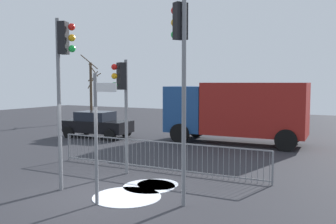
% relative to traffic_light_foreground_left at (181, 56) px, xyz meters
% --- Properties ---
extents(ground_plane, '(60.00, 60.00, 0.00)m').
position_rel_traffic_light_foreground_left_xyz_m(ground_plane, '(-2.32, -0.48, -3.77)').
color(ground_plane, '#2D2D33').
extents(traffic_light_foreground_left, '(0.52, 0.42, 5.16)m').
position_rel_traffic_light_foreground_left_xyz_m(traffic_light_foreground_left, '(0.00, 0.00, 0.00)').
color(traffic_light_foreground_left, slate).
rests_on(traffic_light_foreground_left, ground).
extents(traffic_light_rear_right, '(0.42, 0.51, 3.87)m').
position_rel_traffic_light_foreground_left_xyz_m(traffic_light_rear_right, '(-3.12, 1.83, -0.93)').
color(traffic_light_rear_right, slate).
rests_on(traffic_light_rear_right, ground).
extents(traffic_light_mid_left, '(0.54, 0.38, 4.90)m').
position_rel_traffic_light_foreground_left_xyz_m(traffic_light_mid_left, '(-3.47, -0.49, -0.18)').
color(traffic_light_mid_left, slate).
rests_on(traffic_light_mid_left, ground).
extents(direction_sign_post, '(0.78, 0.18, 3.34)m').
position_rel_traffic_light_foreground_left_xyz_m(direction_sign_post, '(-1.82, -1.03, -1.90)').
color(direction_sign_post, slate).
rests_on(direction_sign_post, ground).
extents(pedestrian_guard_railing, '(8.05, 0.30, 1.07)m').
position_rel_traffic_light_foreground_left_xyz_m(pedestrian_guard_railing, '(-2.33, 2.75, -3.21)').
color(pedestrian_guard_railing, slate).
rests_on(pedestrian_guard_railing, ground).
extents(car_black_mid, '(3.94, 2.23, 1.47)m').
position_rel_traffic_light_foreground_left_xyz_m(car_black_mid, '(-9.31, 7.99, -3.00)').
color(car_black_mid, black).
rests_on(car_black_mid, ground).
extents(delivery_truck, '(7.17, 3.03, 3.10)m').
position_rel_traffic_light_foreground_left_xyz_m(delivery_truck, '(-1.75, 9.83, -2.03)').
color(delivery_truck, maroon).
rests_on(delivery_truck, ground).
extents(bare_tree_left, '(1.60, 1.62, 5.25)m').
position_rel_traffic_light_foreground_left_xyz_m(bare_tree_left, '(-15.06, 14.29, -1.22)').
color(bare_tree_left, '#473828').
rests_on(bare_tree_left, ground).
extents(snow_patch_kerb, '(1.56, 1.56, 0.01)m').
position_rel_traffic_light_foreground_left_xyz_m(snow_patch_kerb, '(-1.54, 0.99, -3.76)').
color(snow_patch_kerb, white).
rests_on(snow_patch_kerb, ground).
extents(snow_patch_island, '(1.26, 1.26, 0.01)m').
position_rel_traffic_light_foreground_left_xyz_m(snow_patch_island, '(-1.43, 1.30, -3.76)').
color(snow_patch_island, silver).
rests_on(snow_patch_island, ground).
extents(snow_patch_verge, '(1.87, 1.87, 0.01)m').
position_rel_traffic_light_foreground_left_xyz_m(snow_patch_verge, '(-1.55, -0.16, -3.76)').
color(snow_patch_verge, white).
rests_on(snow_patch_verge, ground).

